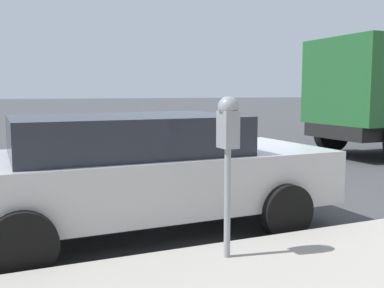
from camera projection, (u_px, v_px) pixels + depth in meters
ground_plane at (207, 201)px, 6.97m from camera, size 220.00×220.00×0.00m
parking_meter at (228, 136)px, 4.07m from camera, size 0.21×0.19×1.50m
car_silver at (138, 169)px, 5.39m from camera, size 2.17×4.63×1.41m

